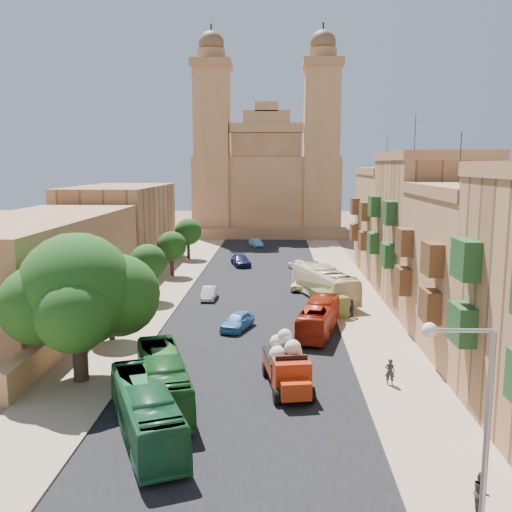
# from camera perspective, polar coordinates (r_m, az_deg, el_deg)

# --- Properties ---
(ground) EXTENTS (260.00, 260.00, 0.00)m
(ground) POSITION_cam_1_polar(r_m,az_deg,el_deg) (30.55, -1.98, -15.29)
(ground) COLOR brown
(road_surface) EXTENTS (14.00, 140.00, 0.01)m
(road_surface) POSITION_cam_1_polar(r_m,az_deg,el_deg) (59.15, 0.15, -3.21)
(road_surface) COLOR black
(road_surface) RESTS_ON ground
(sidewalk_east) EXTENTS (5.00, 140.00, 0.01)m
(sidewalk_east) POSITION_cam_1_polar(r_m,az_deg,el_deg) (59.57, 9.34, -3.24)
(sidewalk_east) COLOR #947A61
(sidewalk_east) RESTS_ON ground
(sidewalk_west) EXTENTS (5.00, 140.00, 0.01)m
(sidewalk_west) POSITION_cam_1_polar(r_m,az_deg,el_deg) (60.24, -8.93, -3.10)
(sidewalk_west) COLOR #947A61
(sidewalk_west) RESTS_ON ground
(kerb_east) EXTENTS (0.25, 140.00, 0.12)m
(kerb_east) POSITION_cam_1_polar(r_m,az_deg,el_deg) (59.30, 6.94, -3.19)
(kerb_east) COLOR #947A61
(kerb_east) RESTS_ON ground
(kerb_west) EXTENTS (0.25, 140.00, 0.12)m
(kerb_west) POSITION_cam_1_polar(r_m,az_deg,el_deg) (59.79, -6.58, -3.08)
(kerb_west) COLOR #947A61
(kerb_west) RESTS_ON ground
(townhouse_b) EXTENTS (9.00, 14.00, 14.90)m
(townhouse_b) POSITION_cam_1_polar(r_m,az_deg,el_deg) (41.73, 21.58, -1.14)
(townhouse_b) COLOR #9E6F47
(townhouse_b) RESTS_ON ground
(townhouse_c) EXTENTS (9.00, 14.00, 17.40)m
(townhouse_c) POSITION_cam_1_polar(r_m,az_deg,el_deg) (54.83, 16.88, 2.73)
(townhouse_c) COLOR #A8764C
(townhouse_c) RESTS_ON ground
(townhouse_d) EXTENTS (9.00, 14.00, 15.90)m
(townhouse_d) POSITION_cam_1_polar(r_m,az_deg,el_deg) (68.47, 13.92, 3.42)
(townhouse_d) COLOR #9E6F47
(townhouse_d) RESTS_ON ground
(west_wall) EXTENTS (1.00, 40.00, 1.80)m
(west_wall) POSITION_cam_1_polar(r_m,az_deg,el_deg) (51.29, -14.41, -4.40)
(west_wall) COLOR #9E6F47
(west_wall) RESTS_ON ground
(west_building_low) EXTENTS (10.00, 28.00, 8.40)m
(west_building_low) POSITION_cam_1_polar(r_m,az_deg,el_deg) (50.67, -21.17, -1.08)
(west_building_low) COLOR #8C613D
(west_building_low) RESTS_ON ground
(west_building_mid) EXTENTS (10.00, 22.00, 10.00)m
(west_building_mid) POSITION_cam_1_polar(r_m,az_deg,el_deg) (74.90, -13.36, 3.02)
(west_building_mid) COLOR #A8764C
(west_building_mid) RESTS_ON ground
(church) EXTENTS (28.00, 22.50, 36.30)m
(church) POSITION_cam_1_polar(r_m,az_deg,el_deg) (106.43, 1.12, 7.43)
(church) COLOR #9E6F47
(church) RESTS_ON ground
(ficus_tree) EXTENTS (8.81, 8.11, 8.81)m
(ficus_tree) POSITION_cam_1_polar(r_m,az_deg,el_deg) (34.58, -17.32, -3.69)
(ficus_tree) COLOR #38271C
(ficus_tree) RESTS_ON ground
(street_tree_a) EXTENTS (3.58, 3.58, 5.50)m
(street_tree_a) POSITION_cam_1_polar(r_m,az_deg,el_deg) (42.50, -14.38, -3.32)
(street_tree_a) COLOR #38271C
(street_tree_a) RESTS_ON ground
(street_tree_b) EXTENTS (3.50, 3.50, 5.38)m
(street_tree_b) POSITION_cam_1_polar(r_m,az_deg,el_deg) (53.90, -10.77, -0.69)
(street_tree_b) COLOR #38271C
(street_tree_b) RESTS_ON ground
(street_tree_c) EXTENTS (3.37, 3.37, 5.18)m
(street_tree_c) POSITION_cam_1_polar(r_m,az_deg,el_deg) (65.53, -8.43, 0.98)
(street_tree_c) COLOR #38271C
(street_tree_c) RESTS_ON ground
(street_tree_d) EXTENTS (3.60, 3.60, 5.53)m
(street_tree_d) POSITION_cam_1_polar(r_m,az_deg,el_deg) (77.22, -6.80, 2.41)
(street_tree_d) COLOR #38271C
(street_tree_d) RESTS_ON ground
(streetlamp) EXTENTS (2.11, 0.44, 8.22)m
(streetlamp) POSITION_cam_1_polar(r_m,az_deg,el_deg) (18.29, 20.70, -15.44)
(streetlamp) COLOR gray
(streetlamp) RESTS_ON ground
(red_truck) EXTENTS (3.01, 5.83, 3.26)m
(red_truck) POSITION_cam_1_polar(r_m,az_deg,el_deg) (32.93, 3.14, -10.77)
(red_truck) COLOR #A1290C
(red_truck) RESTS_ON ground
(olive_pickup) EXTENTS (3.10, 4.63, 1.76)m
(olive_pickup) POSITION_cam_1_polar(r_m,az_deg,el_deg) (49.52, 7.29, -4.71)
(olive_pickup) COLOR #4D5921
(olive_pickup) RESTS_ON ground
(bus_green_south) EXTENTS (5.55, 9.30, 2.56)m
(bus_green_south) POSITION_cam_1_polar(r_m,az_deg,el_deg) (27.95, -10.95, -15.01)
(bus_green_south) COLOR #1B5B32
(bus_green_south) RESTS_ON ground
(bus_green_north) EXTENTS (4.81, 9.59, 2.61)m
(bus_green_north) POSITION_cam_1_polar(r_m,az_deg,el_deg) (31.49, -9.30, -12.08)
(bus_green_north) COLOR #1D5B23
(bus_green_north) RESTS_ON ground
(bus_red_east) EXTENTS (3.92, 8.90, 2.41)m
(bus_red_east) POSITION_cam_1_polar(r_m,az_deg,el_deg) (43.53, 6.29, -6.15)
(bus_red_east) COLOR maroon
(bus_red_east) RESTS_ON ground
(bus_cream_east) EXTENTS (5.89, 11.10, 3.02)m
(bus_cream_east) POSITION_cam_1_polar(r_m,az_deg,el_deg) (54.32, 6.84, -2.76)
(bus_cream_east) COLOR beige
(bus_cream_east) RESTS_ON ground
(car_blue_a) EXTENTS (2.84, 4.33, 1.37)m
(car_blue_a) POSITION_cam_1_polar(r_m,az_deg,el_deg) (44.36, -1.87, -6.51)
(car_blue_a) COLOR #3F89C2
(car_blue_a) RESTS_ON ground
(car_white_a) EXTENTS (1.27, 3.60, 1.19)m
(car_white_a) POSITION_cam_1_polar(r_m,az_deg,el_deg) (54.29, -4.74, -3.73)
(car_white_a) COLOR silver
(car_white_a) RESTS_ON ground
(car_cream) EXTENTS (2.06, 3.99, 1.08)m
(car_cream) POSITION_cam_1_polar(r_m,az_deg,el_deg) (58.48, 4.42, -2.85)
(car_cream) COLOR beige
(car_cream) RESTS_ON ground
(car_dkblue) EXTENTS (3.15, 5.18, 1.40)m
(car_dkblue) POSITION_cam_1_polar(r_m,az_deg,el_deg) (71.82, -1.54, -0.45)
(car_dkblue) COLOR #121440
(car_dkblue) RESTS_ON ground
(car_white_b) EXTENTS (2.90, 4.21, 1.33)m
(car_white_b) POSITION_cam_1_polar(r_m,az_deg,el_deg) (69.30, 4.25, -0.86)
(car_white_b) COLOR white
(car_white_b) RESTS_ON ground
(car_blue_b) EXTENTS (2.46, 3.95, 1.23)m
(car_blue_b) POSITION_cam_1_polar(r_m,az_deg,el_deg) (88.78, 0.00, 1.33)
(car_blue_b) COLOR #559ACA
(car_blue_b) RESTS_ON ground
(pedestrian_a) EXTENTS (0.65, 0.53, 1.56)m
(pedestrian_a) POSITION_cam_1_polar(r_m,az_deg,el_deg) (34.53, 13.25, -11.20)
(pedestrian_a) COLOR #242327
(pedestrian_a) RESTS_ON ground
(pedestrian_b) EXTENTS (0.74, 0.86, 1.53)m
(pedestrian_b) POSITION_cam_1_polar(r_m,az_deg,el_deg) (24.07, 21.61, -21.08)
(pedestrian_b) COLOR #352F2B
(pedestrian_b) RESTS_ON ground
(pedestrian_c) EXTENTS (0.74, 1.01, 1.59)m
(pedestrian_c) POSITION_cam_1_polar(r_m,az_deg,el_deg) (48.43, 9.56, -5.16)
(pedestrian_c) COLOR #2A2C33
(pedestrian_c) RESTS_ON ground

